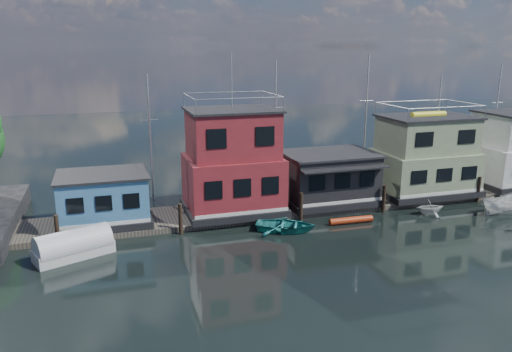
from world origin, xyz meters
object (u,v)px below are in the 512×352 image
object	(u,v)px
houseboat_blue	(104,199)
houseboat_dark	(328,177)
houseboat_red	(233,164)
motorboat	(503,204)
houseboat_green	(425,157)
dinghy_white	(430,207)
dinghy_teal	(286,225)
red_kayak	(351,220)
tarp_runabout	(74,246)

from	to	relation	value
houseboat_blue	houseboat_dark	distance (m)	17.50
houseboat_red	motorboat	size ratio (longest dim) A/B	3.11
houseboat_blue	houseboat_green	size ratio (longest dim) A/B	0.76
dinghy_white	motorboat	bearing A→B (deg)	-98.58
dinghy_teal	motorboat	world-z (taller)	motorboat
houseboat_red	red_kayak	xyz separation A→B (m)	(7.87, -4.37, -3.86)
houseboat_red	dinghy_teal	distance (m)	6.35
houseboat_green	houseboat_blue	bearing A→B (deg)	-180.00
houseboat_blue	tarp_runabout	size ratio (longest dim) A/B	1.28
dinghy_white	red_kayak	size ratio (longest dim) A/B	0.68
houseboat_red	red_kayak	distance (m)	9.79
houseboat_blue	houseboat_dark	size ratio (longest dim) A/B	0.86
houseboat_red	dinghy_teal	bearing A→B (deg)	-58.85
houseboat_green	dinghy_white	distance (m)	5.74
houseboat_blue	motorboat	xyz separation A→B (m)	(29.82, -5.77, -1.47)
dinghy_teal	red_kayak	bearing A→B (deg)	-64.12
dinghy_white	red_kayak	xyz separation A→B (m)	(-6.80, -0.02, -0.36)
motorboat	dinghy_white	bearing A→B (deg)	72.25
houseboat_red	tarp_runabout	world-z (taller)	houseboat_red
houseboat_dark	dinghy_teal	xyz separation A→B (m)	(-5.32, -4.42, -1.98)
dinghy_white	red_kayak	distance (m)	6.81
houseboat_blue	red_kayak	size ratio (longest dim) A/B	1.89
tarp_runabout	dinghy_teal	size ratio (longest dim) A/B	1.18
houseboat_blue	tarp_runabout	bearing A→B (deg)	-112.31
houseboat_red	motorboat	distance (m)	21.39
dinghy_white	motorboat	size ratio (longest dim) A/B	0.61
houseboat_dark	houseboat_green	size ratio (longest dim) A/B	0.88
houseboat_blue	houseboat_green	xyz separation A→B (m)	(26.50, 0.00, 1.34)
houseboat_dark	red_kayak	size ratio (longest dim) A/B	2.18
houseboat_blue	dinghy_white	world-z (taller)	houseboat_blue
houseboat_dark	motorboat	world-z (taller)	houseboat_dark
houseboat_dark	red_kayak	world-z (taller)	houseboat_dark
dinghy_teal	red_kayak	xyz separation A→B (m)	(5.18, 0.07, -0.19)
tarp_runabout	dinghy_teal	distance (m)	14.15
houseboat_blue	houseboat_green	bearing A→B (deg)	0.00
red_kayak	houseboat_dark	bearing A→B (deg)	89.87
dinghy_teal	houseboat_green	bearing A→B (deg)	-47.71
houseboat_dark	dinghy_white	world-z (taller)	houseboat_dark
houseboat_red	dinghy_white	world-z (taller)	houseboat_red
dinghy_white	red_kayak	world-z (taller)	dinghy_white
houseboat_dark	houseboat_red	bearing A→B (deg)	179.86
houseboat_blue	dinghy_white	xyz separation A→B (m)	(24.16, -4.34, -1.60)
houseboat_green	motorboat	xyz separation A→B (m)	(3.32, -5.77, -2.81)
tarp_runabout	motorboat	bearing A→B (deg)	-24.17
tarp_runabout	houseboat_green	bearing A→B (deg)	-12.86
houseboat_green	houseboat_dark	bearing A→B (deg)	-179.88
houseboat_green	tarp_runabout	distance (m)	28.99
houseboat_green	red_kayak	xyz separation A→B (m)	(-9.13, -4.37, -3.30)
houseboat_blue	dinghy_teal	size ratio (longest dim) A/B	1.51
houseboat_green	motorboat	world-z (taller)	houseboat_green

